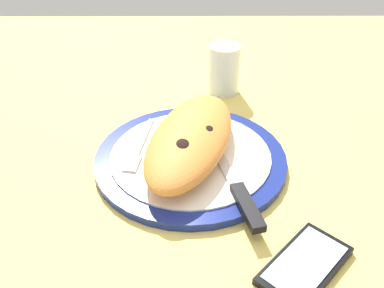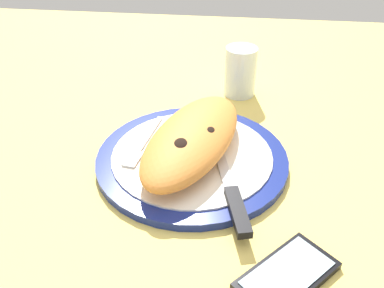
{
  "view_description": "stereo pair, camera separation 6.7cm",
  "coord_description": "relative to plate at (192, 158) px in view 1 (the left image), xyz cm",
  "views": [
    {
      "loc": [
        55.13,
        -0.24,
        42.15
      ],
      "look_at": [
        0.0,
        0.0,
        3.66
      ],
      "focal_mm": 39.26,
      "sensor_mm": 36.0,
      "label": 1
    },
    {
      "loc": [
        54.75,
        6.46,
        42.15
      ],
      "look_at": [
        0.0,
        0.0,
        3.66
      ],
      "focal_mm": 39.26,
      "sensor_mm": 36.0,
      "label": 2
    }
  ],
  "objects": [
    {
      "name": "calzone",
      "position": [
        -0.54,
        -0.12,
        3.6
      ],
      "size": [
        30.4,
        19.34,
        5.44
      ],
      "color": "orange",
      "rests_on": "plate"
    },
    {
      "name": "ground_plane",
      "position": [
        0.0,
        0.0,
        -2.29
      ],
      "size": [
        150.0,
        150.0,
        3.0
      ],
      "primitive_type": "cube",
      "color": "#EACC60"
    },
    {
      "name": "water_glass",
      "position": [
        -25.04,
        7.06,
        3.58
      ],
      "size": [
        6.44,
        6.44,
        10.16
      ],
      "color": "silver",
      "rests_on": "ground_plane"
    },
    {
      "name": "plate",
      "position": [
        0.0,
        0.0,
        0.0
      ],
      "size": [
        31.3,
        31.3,
        1.66
      ],
      "color": "navy",
      "rests_on": "ground_plane"
    },
    {
      "name": "fork",
      "position": [
        -1.27,
        -8.58,
        1.07
      ],
      "size": [
        15.4,
        3.94,
        0.4
      ],
      "color": "silver",
      "rests_on": "plate"
    },
    {
      "name": "smartphone",
      "position": [
        21.57,
        14.0,
        -0.23
      ],
      "size": [
        13.68,
        13.49,
        1.16
      ],
      "color": "black",
      "rests_on": "ground_plane"
    },
    {
      "name": "knife",
      "position": [
        10.17,
        7.04,
        1.36
      ],
      "size": [
        21.55,
        7.05,
        1.2
      ],
      "color": "silver",
      "rests_on": "plate"
    }
  ]
}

